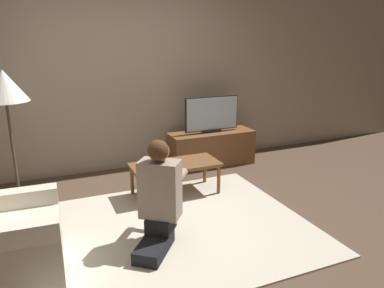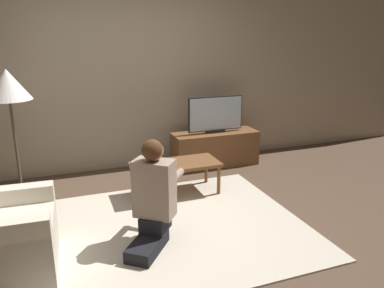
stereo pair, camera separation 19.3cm
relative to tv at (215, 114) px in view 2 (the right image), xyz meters
The scene contains 8 objects.
ground_plane 2.07m from the tv, 127.52° to the right, with size 10.00×10.00×0.00m, color brown.
wall_back 1.36m from the tv, 161.28° to the left, with size 10.00×0.06×2.60m.
rug 2.06m from the tv, 127.52° to the right, with size 2.61×2.09×0.02m.
tv_stand 0.49m from the tv, 90.00° to the right, with size 1.20×0.40×0.48m.
tv is the anchor object (origin of this frame).
coffee_table 1.20m from the tv, 137.13° to the right, with size 1.00×0.46×0.38m.
floor_lamp 2.56m from the tv, behind, with size 0.46×0.46×1.45m.
person_kneeling 2.20m from the tv, 127.82° to the right, with size 0.69×0.79×0.94m.
Camera 2 is at (-0.88, -3.06, 1.79)m, focal length 35.00 mm.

